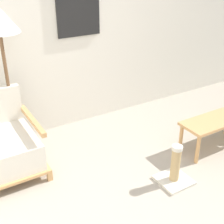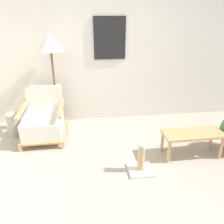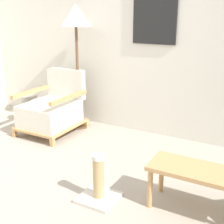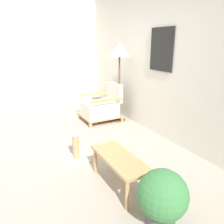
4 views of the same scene
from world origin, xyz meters
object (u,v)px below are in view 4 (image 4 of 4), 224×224
floor_lamp (120,54)px  scratching_post (76,152)px  coffee_table (119,161)px  armchair (101,107)px  vase (97,105)px  potted_plant (162,197)px

floor_lamp → scratching_post: size_ratio=3.89×
floor_lamp → coffee_table: (2.03, -1.17, -1.12)m
armchair → vase: bearing=166.7°
coffee_table → vase: size_ratio=2.13×
floor_lamp → coffee_table: 2.59m
coffee_table → armchair: bearing=159.5°
potted_plant → scratching_post: size_ratio=1.35×
armchair → vase: size_ratio=2.00×
floor_lamp → coffee_table: size_ratio=1.92×
vase → scratching_post: scratching_post is taller
potted_plant → scratching_post: bearing=-169.3°
coffee_table → vase: vase is taller
coffee_table → potted_plant: (0.72, 0.04, -0.01)m
armchair → potted_plant: (2.94, -0.79, 0.02)m
vase → armchair: bearing=-13.3°
armchair → coffee_table: armchair is taller
floor_lamp → vase: floor_lamp is taller
floor_lamp → scratching_post: (1.20, -1.42, -1.31)m
vase → floor_lamp: bearing=16.6°
potted_plant → scratching_post: 1.58m
floor_lamp → potted_plant: size_ratio=2.88×
coffee_table → scratching_post: scratching_post is taller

